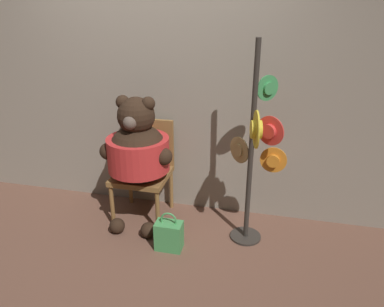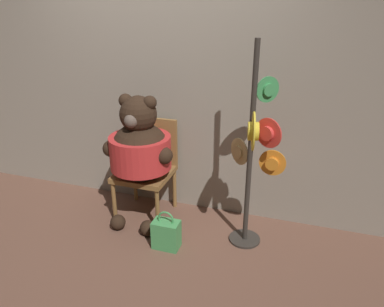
# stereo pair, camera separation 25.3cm
# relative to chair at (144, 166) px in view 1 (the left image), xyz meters

# --- Properties ---
(ground_plane) EXTENTS (14.00, 14.00, 0.00)m
(ground_plane) POSITION_rel_chair_xyz_m (0.10, -0.42, -0.52)
(ground_plane) COLOR brown
(wall_back) EXTENTS (8.00, 0.10, 2.28)m
(wall_back) POSITION_rel_chair_xyz_m (0.10, 0.27, 0.62)
(wall_back) COLOR gray
(wall_back) RESTS_ON ground_plane
(chair) EXTENTS (0.51, 0.51, 0.95)m
(chair) POSITION_rel_chair_xyz_m (0.00, 0.00, 0.00)
(chair) COLOR olive
(chair) RESTS_ON ground_plane
(teddy_bear) EXTENTS (0.69, 0.61, 1.25)m
(teddy_bear) POSITION_rel_chair_xyz_m (0.01, -0.17, 0.23)
(teddy_bear) COLOR black
(teddy_bear) RESTS_ON ground_plane
(hat_display_rack) EXTENTS (0.49, 0.49, 1.77)m
(hat_display_rack) POSITION_rel_chair_xyz_m (1.08, -0.24, 0.36)
(hat_display_rack) COLOR #332D28
(hat_display_rack) RESTS_ON ground_plane
(handbag_on_ground) EXTENTS (0.23, 0.15, 0.36)m
(handbag_on_ground) POSITION_rel_chair_xyz_m (0.40, -0.53, -0.38)
(handbag_on_ground) COLOR #479E56
(handbag_on_ground) RESTS_ON ground_plane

